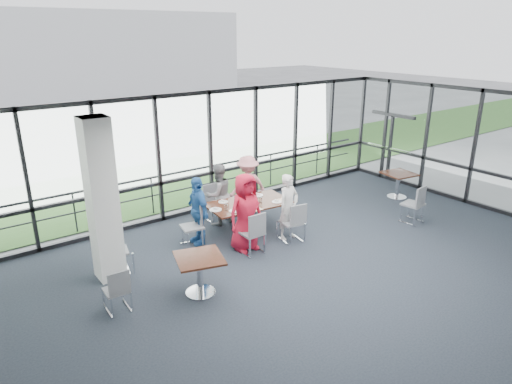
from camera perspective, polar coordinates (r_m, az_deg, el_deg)
floor at (r=9.23m, az=11.34°, el=-11.04°), size 12.00×10.00×0.02m
ceiling at (r=8.11m, az=12.84°, el=8.92°), size 12.00×10.00×0.04m
curtain_wall_back at (r=12.23m, az=-5.71°, el=5.09°), size 12.00×0.10×3.20m
curtain_wall_right at (r=13.49m, az=29.31°, el=4.03°), size 0.10×10.00×3.20m
exit_door at (r=15.44m, az=16.40°, el=5.32°), size 0.12×1.60×2.10m
structural_column at (r=9.06m, az=-18.67°, el=-1.06°), size 0.50×0.50×3.20m
apron at (r=16.99m, az=-14.35°, el=3.02°), size 80.00×70.00×0.02m
grass_strip at (r=15.22m, az=-11.40°, el=1.46°), size 80.00×5.00×0.01m
hangar_main at (r=38.55m, az=-22.45°, el=15.69°), size 24.00×10.00×6.00m
guard_rail at (r=13.04m, az=-6.92°, el=0.92°), size 12.00×0.06×0.06m
main_table at (r=10.94m, az=-0.94°, el=-1.90°), size 2.07×1.28×0.75m
side_table_left at (r=8.47m, az=-7.09°, el=-8.80°), size 1.04×1.04×0.75m
side_table_right at (r=13.84m, az=17.41°, el=1.80°), size 0.94×0.94×0.75m
diner_near_left at (r=9.96m, az=-1.32°, el=-2.56°), size 0.88×0.59×1.76m
diner_near_right at (r=10.57m, az=4.09°, el=-1.88°), size 0.61×0.47×1.56m
diner_far_left at (r=11.37m, az=-4.74°, el=-0.32°), size 0.77×0.49×1.56m
diner_far_right at (r=11.86m, az=-1.05°, el=0.75°), size 1.11×0.67×1.63m
diner_end at (r=10.38m, az=-7.29°, el=-2.31°), size 0.60×0.98×1.59m
chair_main_nl at (r=9.96m, az=-0.56°, el=-5.13°), size 0.47×0.47×0.94m
chair_main_nr at (r=10.56m, az=4.43°, el=-3.81°), size 0.52×0.52×0.91m
chair_main_fl at (r=11.72m, az=-5.22°, el=-1.45°), size 0.44×0.44×0.90m
chair_main_fr at (r=12.09m, az=-1.25°, el=-0.74°), size 0.47×0.47×0.89m
chair_main_end at (r=10.35m, az=-8.01°, el=-4.34°), size 0.54×0.54×0.95m
chair_spare_la at (r=8.39m, az=-17.07°, el=-11.66°), size 0.41×0.41×0.81m
chair_spare_lb at (r=9.59m, az=-17.09°, el=-7.11°), size 0.55×0.55×0.93m
chair_spare_r at (r=12.19m, az=19.02°, el=-1.45°), size 0.54×0.54×0.97m
plate_nl at (r=10.38m, az=-2.75°, el=-2.39°), size 0.24×0.24×0.01m
plate_nr at (r=10.93m, az=2.61°, el=-1.23°), size 0.24×0.24×0.01m
plate_fl at (r=10.94m, az=-4.13°, el=-1.24°), size 0.24×0.24×0.01m
plate_fr at (r=11.36m, az=0.20°, el=-0.40°), size 0.28×0.28×0.01m
plate_end at (r=10.48m, az=-5.07°, el=-2.21°), size 0.29×0.29×0.01m
tumbler_a at (r=10.61m, az=-1.56°, el=-1.51°), size 0.07×0.07×0.14m
tumbler_b at (r=10.87m, az=0.58°, el=-1.00°), size 0.07×0.07×0.13m
tumbler_c at (r=11.11m, az=-1.46°, el=-0.55°), size 0.06×0.06×0.13m
tumbler_d at (r=10.44m, az=-3.75°, el=-1.91°), size 0.07×0.07×0.14m
menu_a at (r=10.47m, az=-0.12°, el=-2.19°), size 0.32×0.23×0.00m
menu_b at (r=11.09m, az=3.29°, el=-0.96°), size 0.29×0.22×0.00m
menu_c at (r=11.24m, az=-1.30°, el=-0.64°), size 0.36×0.28×0.00m
condiment_caddy at (r=10.99m, az=-0.87°, el=-1.02°), size 0.10×0.07×0.04m
ketchup_bottle at (r=10.96m, az=-1.05°, el=-0.69°), size 0.06×0.06×0.18m
green_bottle at (r=10.95m, az=-0.50°, el=-0.66°), size 0.05×0.05×0.20m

